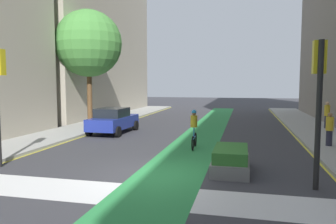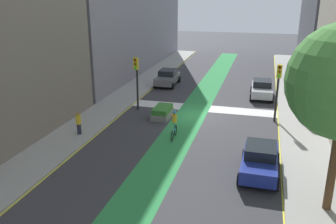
{
  "view_description": "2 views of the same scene",
  "coord_description": "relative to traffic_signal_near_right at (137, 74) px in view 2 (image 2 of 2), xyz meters",
  "views": [
    {
      "loc": [
        3.07,
        -10.3,
        3.09
      ],
      "look_at": [
        -0.6,
        5.34,
        1.66
      ],
      "focal_mm": 34.7,
      "sensor_mm": 36.0,
      "label": 1
    },
    {
      "loc": [
        -4.58,
        26.31,
        9.31
      ],
      "look_at": [
        1.29,
        4.49,
        1.67
      ],
      "focal_mm": 38.62,
      "sensor_mm": 36.0,
      "label": 2
    }
  ],
  "objects": [
    {
      "name": "ground_plane",
      "position": [
        -5.15,
        0.23,
        -3.02
      ],
      "size": [
        120.0,
        120.0,
        0.0
      ],
      "primitive_type": "plane",
      "color": "#38383D"
    },
    {
      "name": "bike_lane_paint",
      "position": [
        -4.49,
        0.23,
        -3.01
      ],
      "size": [
        2.4,
        60.0,
        0.01
      ],
      "primitive_type": "cube",
      "color": "#2D8C47",
      "rests_on": "ground_plane"
    },
    {
      "name": "crosswalk_band",
      "position": [
        -5.15,
        -1.77,
        -3.02
      ],
      "size": [
        12.0,
        1.8,
        0.01
      ],
      "primitive_type": "cube",
      "color": "silver",
      "rests_on": "ground_plane"
    },
    {
      "name": "sidewalk_left",
      "position": [
        -12.65,
        0.23,
        -2.94
      ],
      "size": [
        3.0,
        60.0,
        0.15
      ],
      "primitive_type": "cube",
      "color": "#9E9E99",
      "rests_on": "ground_plane"
    },
    {
      "name": "curb_stripe_left",
      "position": [
        -11.15,
        0.23,
        -3.01
      ],
      "size": [
        0.16,
        60.0,
        0.01
      ],
      "primitive_type": "cube",
      "color": "yellow",
      "rests_on": "ground_plane"
    },
    {
      "name": "sidewalk_right",
      "position": [
        2.35,
        0.23,
        -2.94
      ],
      "size": [
        3.0,
        60.0,
        0.15
      ],
      "primitive_type": "cube",
      "color": "#9E9E99",
      "rests_on": "ground_plane"
    },
    {
      "name": "curb_stripe_right",
      "position": [
        0.85,
        0.23,
        -3.01
      ],
      "size": [
        0.16,
        60.0,
        0.01
      ],
      "primitive_type": "cube",
      "color": "yellow",
      "rests_on": "ground_plane"
    },
    {
      "name": "traffic_signal_near_right",
      "position": [
        0.0,
        0.0,
        0.0
      ],
      "size": [
        0.35,
        0.52,
        4.31
      ],
      "color": "black",
      "rests_on": "ground_plane"
    },
    {
      "name": "traffic_signal_near_left",
      "position": [
        -10.84,
        0.08,
        0.01
      ],
      "size": [
        0.35,
        0.52,
        4.33
      ],
      "color": "black",
      "rests_on": "ground_plane"
    },
    {
      "name": "car_silver_left_near",
      "position": [
        -9.73,
        -6.46,
        -2.22
      ],
      "size": [
        2.12,
        4.25,
        1.57
      ],
      "color": "#B2B7BF",
      "rests_on": "ground_plane"
    },
    {
      "name": "car_blue_left_far",
      "position": [
        -9.95,
        8.58,
        -2.22
      ],
      "size": [
        2.1,
        4.24,
        1.57
      ],
      "color": "navy",
      "rests_on": "ground_plane"
    },
    {
      "name": "car_grey_right_near",
      "position": [
        -0.25,
        -8.53,
        -2.22
      ],
      "size": [
        2.06,
        4.22,
        1.57
      ],
      "color": "slate",
      "rests_on": "ground_plane"
    },
    {
      "name": "cyclist_in_lane",
      "position": [
        -4.35,
        4.93,
        -2.05
      ],
      "size": [
        0.32,
        1.73,
        1.86
      ],
      "color": "black",
      "rests_on": "ground_plane"
    },
    {
      "name": "pedestrian_sidewalk_left_a",
      "position": [
        -12.84,
        0.46,
        -2.0
      ],
      "size": [
        0.34,
        0.34,
        1.69
      ],
      "color": "#262638",
      "rests_on": "sidewalk_left"
    },
    {
      "name": "pedestrian_sidewalk_right_b",
      "position": [
        1.85,
        6.36,
        -2.07
      ],
      "size": [
        0.34,
        0.34,
        1.57
      ],
      "color": "#262638",
      "rests_on": "sidewalk_right"
    },
    {
      "name": "median_planter",
      "position": [
        -2.49,
        1.28,
        -2.62
      ],
      "size": [
        1.26,
        2.39,
        0.85
      ],
      "color": "slate",
      "rests_on": "ground_plane"
    }
  ]
}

